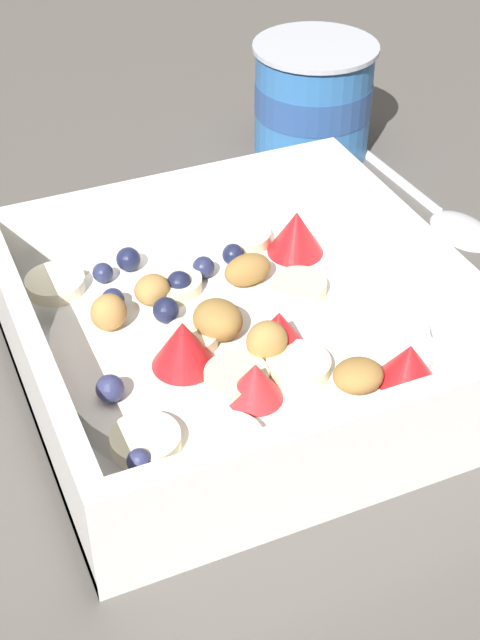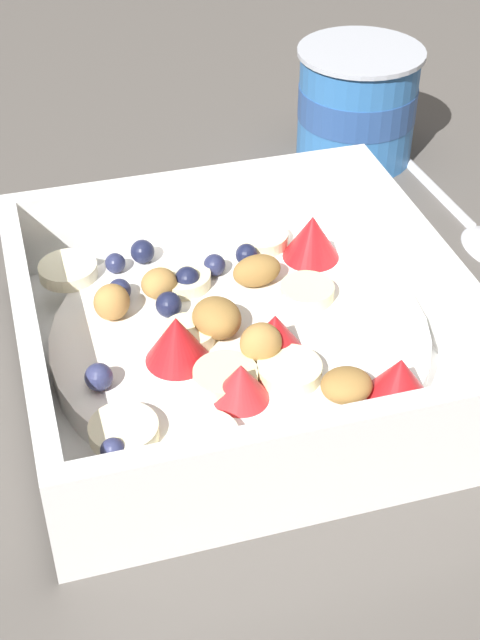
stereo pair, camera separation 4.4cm
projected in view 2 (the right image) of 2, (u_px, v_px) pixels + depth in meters
name	position (u px, v px, depth m)	size (l,w,h in m)	color
ground_plane	(263.00, 336.00, 0.48)	(2.40, 2.40, 0.00)	#56514C
fruit_bowl	(240.00, 338.00, 0.45)	(0.21, 0.21, 0.06)	white
spoon	(470.00, 219.00, 0.56)	(0.03, 0.17, 0.01)	silver
yogurt_cup	(357.00, 104.00, 0.61)	(0.08, 0.08, 0.07)	#3370B7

